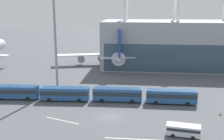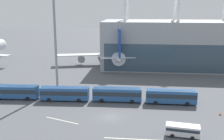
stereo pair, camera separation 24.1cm
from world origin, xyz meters
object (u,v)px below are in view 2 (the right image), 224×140
shuttle_bus_0 (15,91)px  shuttle_bus_3 (171,96)px  shuttle_bus_1 (65,93)px  shuttle_bus_2 (117,94)px  airliner_at_gate_far (112,52)px  floodlight_mast (55,32)px  service_van_foreground (183,130)px  traffic_cone_0 (220,114)px

shuttle_bus_0 → shuttle_bus_3: size_ratio=1.01×
shuttle_bus_1 → shuttle_bus_2: size_ratio=1.01×
airliner_at_gate_far → shuttle_bus_2: bearing=173.5°
shuttle_bus_3 → floodlight_mast: bearing=164.2°
airliner_at_gate_far → service_van_foreground: (18.56, -60.00, -3.46)m
floodlight_mast → traffic_cone_0: 44.02m
airliner_at_gate_far → shuttle_bus_0: 48.01m
traffic_cone_0 → shuttle_bus_2: bearing=164.1°
shuttle_bus_1 → shuttle_bus_3: same height
shuttle_bus_0 → shuttle_bus_2: (24.88, 0.70, 0.00)m
airliner_at_gate_far → floodlight_mast: floodlight_mast is taller
airliner_at_gate_far → traffic_cone_0: bearing=-164.8°
service_van_foreground → shuttle_bus_3: bearing=-79.4°
shuttle_bus_1 → service_van_foreground: size_ratio=1.92×
floodlight_mast → traffic_cone_0: bearing=-20.1°
airliner_at_gate_far → shuttle_bus_2: (5.68, -43.22, -2.76)m
shuttle_bus_2 → service_van_foreground: 21.16m
shuttle_bus_3 → service_van_foreground: size_ratio=1.90×
airliner_at_gate_far → shuttle_bus_3: (18.12, -43.46, -2.76)m
floodlight_mast → service_van_foreground: bearing=-39.7°
airliner_at_gate_far → shuttle_bus_2: airliner_at_gate_far is taller
shuttle_bus_3 → traffic_cone_0: (9.51, -6.00, -1.62)m
shuttle_bus_2 → floodlight_mast: floodlight_mast is taller
airliner_at_gate_far → shuttle_bus_1: 44.51m
airliner_at_gate_far → shuttle_bus_1: size_ratio=3.68×
airliner_at_gate_far → traffic_cone_0: (27.64, -49.46, -4.39)m
service_van_foreground → floodlight_mast: size_ratio=0.23×
shuttle_bus_0 → shuttle_bus_1: bearing=-3.2°
airliner_at_gate_far → shuttle_bus_2: size_ratio=3.70×
shuttle_bus_3 → shuttle_bus_0: bearing=-179.5°
shuttle_bus_2 → shuttle_bus_1: bearing=-177.7°
shuttle_bus_1 → airliner_at_gate_far: bearing=78.1°
shuttle_bus_1 → floodlight_mast: (-4.43, 8.64, 13.49)m
airliner_at_gate_far → shuttle_bus_1: airliner_at_gate_far is taller
shuttle_bus_0 → shuttle_bus_2: same height
shuttle_bus_1 → service_van_foreground: (25.32, -16.09, -0.69)m
shuttle_bus_2 → floodlight_mast: 23.03m
shuttle_bus_2 → traffic_cone_0: bearing=-16.7°
shuttle_bus_1 → shuttle_bus_2: same height
shuttle_bus_2 → traffic_cone_0: (21.95, -6.24, -1.62)m
airliner_at_gate_far → traffic_cone_0: 56.83m
shuttle_bus_0 → shuttle_bus_2: 24.89m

